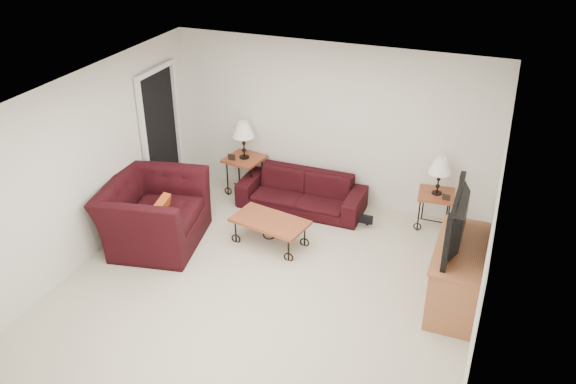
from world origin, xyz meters
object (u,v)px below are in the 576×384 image
(tv_stand, at_px, (458,275))
(side_table_left, at_px, (245,175))
(coffee_table, at_px, (270,232))
(lamp_left, at_px, (244,140))
(television, at_px, (465,221))
(sofa, at_px, (302,192))
(lamp_right, at_px, (439,176))
(side_table_right, at_px, (434,210))
(armchair, at_px, (154,213))
(backpack, at_px, (368,214))

(tv_stand, bearing_deg, side_table_left, 154.89)
(coffee_table, bearing_deg, lamp_left, 126.99)
(television, bearing_deg, sofa, -120.75)
(lamp_right, bearing_deg, side_table_left, 180.00)
(coffee_table, distance_m, tv_stand, 2.61)
(coffee_table, bearing_deg, sofa, 86.82)
(side_table_left, distance_m, side_table_right, 3.03)
(sofa, height_order, television, television)
(lamp_right, height_order, television, television)
(armchair, xyz_separation_m, tv_stand, (4.11, 0.14, -0.06))
(coffee_table, bearing_deg, tv_stand, -8.21)
(lamp_right, bearing_deg, backpack, -160.72)
(side_table_right, bearing_deg, tv_stand, -72.58)
(armchair, height_order, tv_stand, armchair)
(lamp_left, bearing_deg, side_table_right, -0.00)
(side_table_left, distance_m, backpack, 2.15)
(lamp_right, xyz_separation_m, television, (0.50, -1.67, 0.31))
(lamp_right, bearing_deg, television, -73.20)
(side_table_right, height_order, lamp_right, lamp_right)
(armchair, relative_size, television, 1.19)
(lamp_left, relative_size, lamp_right, 1.10)
(side_table_right, distance_m, tv_stand, 1.75)
(sofa, distance_m, side_table_left, 1.05)
(lamp_left, height_order, tv_stand, lamp_left)
(side_table_right, height_order, tv_stand, tv_stand)
(lamp_left, height_order, armchair, lamp_left)
(side_table_left, bearing_deg, armchair, -106.96)
(side_table_right, height_order, backpack, side_table_right)
(sofa, bearing_deg, lamp_right, 5.16)
(lamp_left, relative_size, armchair, 0.43)
(coffee_table, height_order, backpack, backpack)
(lamp_left, relative_size, backpack, 1.54)
(lamp_right, xyz_separation_m, armchair, (-3.58, -1.81, -0.37))
(armchair, bearing_deg, sofa, -54.99)
(armchair, distance_m, television, 4.14)
(television, relative_size, backpack, 3.01)
(tv_stand, height_order, television, television)
(tv_stand, distance_m, backpack, 1.97)
(sofa, xyz_separation_m, lamp_right, (1.99, 0.18, 0.55))
(sofa, distance_m, tv_stand, 2.93)
(side_table_left, height_order, lamp_right, lamp_right)
(sofa, bearing_deg, backpack, -7.17)
(side_table_left, height_order, tv_stand, tv_stand)
(backpack, bearing_deg, armchair, -167.70)
(lamp_left, distance_m, backpack, 2.26)
(coffee_table, xyz_separation_m, backpack, (1.15, 0.98, 0.00))
(television, bearing_deg, tv_stand, 90.00)
(side_table_right, bearing_deg, coffee_table, -147.83)
(lamp_right, bearing_deg, sofa, -174.84)
(lamp_right, distance_m, armchair, 4.03)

